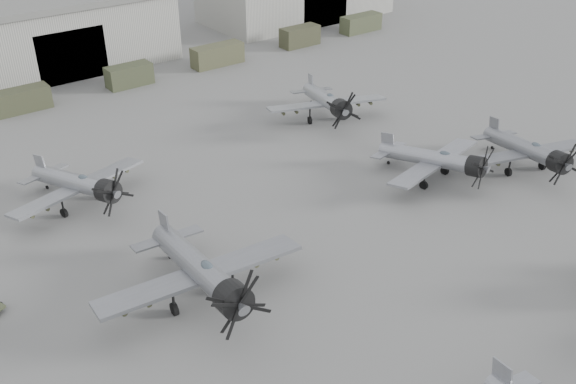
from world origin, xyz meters
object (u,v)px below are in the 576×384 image
object	(u,v)px
aircraft_mid_1	(203,272)
aircraft_mid_3	(530,151)
aircraft_mid_2	(438,160)
aircraft_far_1	(328,101)
aircraft_far_0	(80,184)

from	to	relation	value
aircraft_mid_1	aircraft_mid_3	xyz separation A→B (m)	(31.04, -1.84, -0.34)
aircraft_mid_2	aircraft_mid_3	xyz separation A→B (m)	(7.41, -3.71, 0.07)
aircraft_mid_3	aircraft_far_1	distance (m)	19.85
aircraft_mid_1	aircraft_far_1	size ratio (longest dim) A/B	1.13
aircraft_mid_2	aircraft_far_0	distance (m)	28.81
aircraft_mid_2	aircraft_far_1	size ratio (longest dim) A/B	0.94
aircraft_far_1	aircraft_mid_3	bearing A→B (deg)	-49.89
aircraft_mid_1	aircraft_far_1	distance (m)	29.68
aircraft_mid_3	aircraft_far_0	distance (m)	37.09
aircraft_mid_3	aircraft_far_0	bearing A→B (deg)	169.53
aircraft_mid_2	aircraft_far_0	size ratio (longest dim) A/B	0.98
aircraft_mid_2	aircraft_far_1	xyz separation A→B (m)	(0.79, 15.00, 0.16)
aircraft_far_0	aircraft_far_1	size ratio (longest dim) A/B	0.97
aircraft_mid_2	aircraft_far_0	world-z (taller)	aircraft_far_0
aircraft_far_0	aircraft_mid_3	bearing A→B (deg)	-43.69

